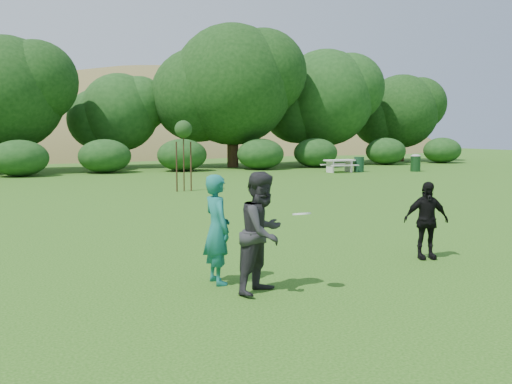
% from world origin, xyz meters
% --- Properties ---
extents(ground, '(120.00, 120.00, 0.00)m').
position_xyz_m(ground, '(0.00, 0.00, 0.00)').
color(ground, '#19470C').
rests_on(ground, ground).
extents(player_teal, '(0.42, 0.64, 1.72)m').
position_xyz_m(player_teal, '(-1.95, 0.28, 0.86)').
color(player_teal, '#16655D').
rests_on(player_teal, ground).
extents(player_grey, '(1.10, 1.04, 1.79)m').
position_xyz_m(player_grey, '(-1.53, -0.48, 0.90)').
color(player_grey, '#282729').
rests_on(player_grey, ground).
extents(player_black, '(0.92, 0.61, 1.46)m').
position_xyz_m(player_black, '(2.22, 0.26, 0.73)').
color(player_black, black).
rests_on(player_black, ground).
extents(trash_can_near, '(0.60, 0.60, 0.90)m').
position_xyz_m(trash_can_near, '(15.08, 20.49, 0.45)').
color(trash_can_near, '#153A21').
rests_on(trash_can_near, ground).
extents(frisbee, '(0.27, 0.27, 0.07)m').
position_xyz_m(frisbee, '(-1.05, -0.80, 1.19)').
color(frisbee, white).
rests_on(frisbee, ground).
extents(sapling, '(0.70, 0.70, 2.85)m').
position_xyz_m(sapling, '(1.99, 14.08, 2.42)').
color(sapling, '#382216').
rests_on(sapling, ground).
extents(picnic_table, '(1.80, 1.48, 0.76)m').
position_xyz_m(picnic_table, '(13.81, 20.67, 0.52)').
color(picnic_table, silver).
rests_on(picnic_table, ground).
extents(trash_can_lidded, '(0.60, 0.60, 1.05)m').
position_xyz_m(trash_can_lidded, '(18.42, 19.33, 0.54)').
color(trash_can_lidded, '#133617').
rests_on(trash_can_lidded, ground).
extents(hillside, '(150.00, 72.00, 52.00)m').
position_xyz_m(hillside, '(-0.56, 68.45, -11.97)').
color(hillside, olive).
rests_on(hillside, ground).
extents(tree_row, '(53.92, 10.38, 9.62)m').
position_xyz_m(tree_row, '(3.23, 28.68, 4.87)').
color(tree_row, '#3A2616').
rests_on(tree_row, ground).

